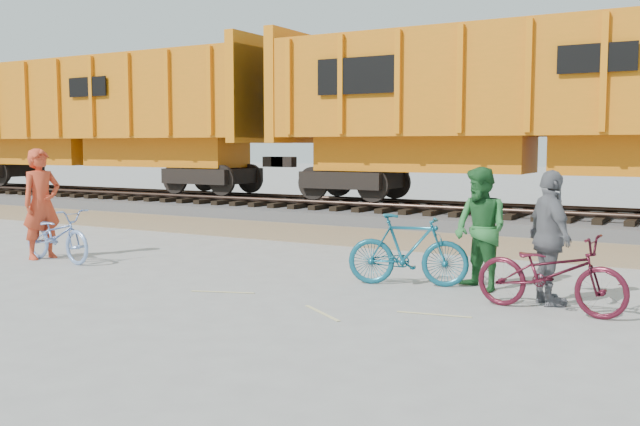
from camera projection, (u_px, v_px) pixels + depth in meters
The scene contains 12 objects.
ground at pixel (314, 289), 10.03m from camera, with size 120.00×120.00×0.00m, color #9E9E99.
gravel_strip at pixel (447, 242), 14.79m from camera, with size 120.00×3.00×0.02m, color tan.
ballast_bed at pixel (494, 220), 17.81m from camera, with size 120.00×4.00×0.30m, color slate.
track at pixel (495, 208), 17.77m from camera, with size 120.00×2.60×0.24m.
hopper_car_left at pixel (95, 116), 24.35m from camera, with size 14.00×3.13×4.65m.
hopper_car_center at pixel (543, 104), 16.98m from camera, with size 14.00×3.13×4.65m.
bicycle_blue at pixel (57, 235), 12.39m from camera, with size 0.62×1.77×0.93m, color #82A1DB.
bicycle_teal at pixel (408, 250), 10.25m from camera, with size 0.49×1.73×1.04m, color #135970.
bicycle_maroon at pixel (550, 273), 8.63m from camera, with size 0.64×1.84×0.97m, color #48111E.
person_solo at pixel (42, 204), 12.68m from camera, with size 0.72×0.47×1.96m, color #C93F22.
person_man at pixel (481, 229), 9.90m from camera, with size 0.84×0.65×1.72m, color #25662E.
person_woman at pixel (550, 238), 8.99m from camera, with size 1.00×0.42×1.72m, color slate.
Camera 1 is at (4.94, -8.55, 2.02)m, focal length 40.00 mm.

